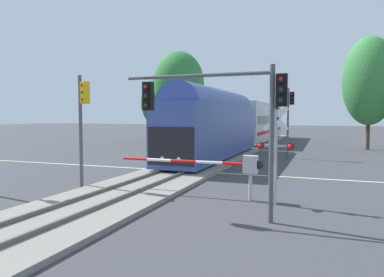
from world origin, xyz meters
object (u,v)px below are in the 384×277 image
(oak_far_right, at_px, (369,81))
(commuter_train, at_px, (242,122))
(oak_behind_train, at_px, (179,84))
(crossing_gate_far, at_px, (160,140))
(traffic_signal_far_side, at_px, (290,111))
(traffic_signal_near_right, at_px, (224,104))
(pine_left_background, at_px, (158,102))
(traffic_signal_median, at_px, (82,113))
(crossing_gate_near, at_px, (232,165))
(crossing_signal_mast, at_px, (275,143))

(oak_far_right, bearing_deg, commuter_train, -166.87)
(commuter_train, relative_size, oak_behind_train, 3.62)
(crossing_gate_far, bearing_deg, oak_far_right, 37.95)
(traffic_signal_far_side, relative_size, traffic_signal_near_right, 1.01)
(traffic_signal_near_right, xyz_separation_m, oak_far_right, (7.10, 28.07, 3.05))
(crossing_gate_far, height_order, pine_left_background, pine_left_background)
(traffic_signal_median, relative_size, oak_behind_train, 0.48)
(traffic_signal_far_side, bearing_deg, crossing_gate_near, -93.39)
(traffic_signal_far_side, height_order, oak_far_right, oak_far_right)
(crossing_signal_mast, distance_m, oak_far_right, 26.65)
(commuter_train, bearing_deg, crossing_gate_far, -114.37)
(traffic_signal_far_side, xyz_separation_m, traffic_signal_near_right, (-0.46, -17.87, 0.04))
(traffic_signal_median, xyz_separation_m, traffic_signal_far_side, (7.79, 15.52, 0.21))
(pine_left_background, bearing_deg, traffic_signal_far_side, -37.33)
(oak_far_right, bearing_deg, traffic_signal_far_side, -123.05)
(commuter_train, xyz_separation_m, oak_far_right, (12.02, 2.80, 4.02))
(commuter_train, height_order, traffic_signal_near_right, commuter_train)
(crossing_gate_far, distance_m, oak_behind_train, 14.77)
(commuter_train, bearing_deg, pine_left_background, 153.24)
(crossing_gate_far, relative_size, traffic_signal_far_side, 1.07)
(pine_left_background, bearing_deg, crossing_signal_mast, -57.01)
(crossing_signal_mast, relative_size, oak_far_right, 0.35)
(crossing_signal_mast, height_order, traffic_signal_median, traffic_signal_median)
(traffic_signal_near_right, bearing_deg, crossing_gate_near, 98.65)
(crossing_signal_mast, relative_size, traffic_signal_median, 0.74)
(commuter_train, height_order, crossing_gate_near, commuter_train)
(crossing_signal_mast, height_order, traffic_signal_far_side, traffic_signal_far_side)
(traffic_signal_far_side, bearing_deg, commuter_train, 126.10)
(oak_behind_train, bearing_deg, crossing_signal_mast, -60.44)
(commuter_train, xyz_separation_m, crossing_signal_mast, (6.28, -22.84, -0.43))
(commuter_train, relative_size, oak_far_right, 3.56)
(commuter_train, relative_size, crossing_gate_near, 6.26)
(traffic_signal_near_right, height_order, oak_far_right, oak_far_right)
(commuter_train, bearing_deg, traffic_signal_far_side, -53.90)
(traffic_signal_near_right, relative_size, pine_left_background, 0.66)
(crossing_signal_mast, distance_m, traffic_signal_near_right, 3.11)
(pine_left_background, bearing_deg, traffic_signal_near_right, -60.89)
(commuter_train, xyz_separation_m, traffic_signal_far_side, (5.39, -7.39, 0.94))
(crossing_gate_near, bearing_deg, pine_left_background, 120.81)
(traffic_signal_near_right, bearing_deg, traffic_signal_median, 162.26)
(traffic_signal_near_right, bearing_deg, pine_left_background, 119.11)
(traffic_signal_median, xyz_separation_m, traffic_signal_near_right, (7.33, -2.35, 0.25))
(crossing_gate_near, height_order, oak_far_right, oak_far_right)
(traffic_signal_far_side, height_order, oak_behind_train, oak_behind_train)
(crossing_gate_far, xyz_separation_m, traffic_signal_median, (2.20, -12.75, 2.12))
(traffic_signal_far_side, distance_m, oak_behind_train, 17.50)
(crossing_gate_near, bearing_deg, traffic_signal_far_side, 86.61)
(crossing_gate_near, distance_m, oak_behind_train, 29.01)
(crossing_gate_near, height_order, crossing_gate_far, same)
(commuter_train, distance_m, crossing_signal_mast, 23.69)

